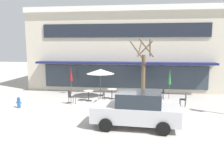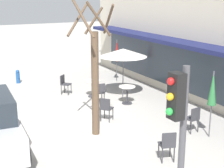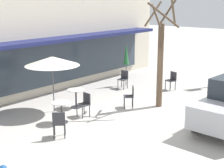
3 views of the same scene
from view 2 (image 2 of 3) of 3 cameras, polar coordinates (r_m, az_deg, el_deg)
ground_plane at (r=12.71m, az=-9.52°, el=-6.28°), size 80.00×80.00×0.00m
cafe_table_near_wall at (r=14.44m, az=2.53°, el=-1.32°), size 0.70×0.70×0.76m
cafe_table_streetside at (r=15.41m, az=-3.21°, el=-0.27°), size 0.70×0.70×0.76m
patio_umbrella_green_folded at (r=11.26m, az=16.39°, el=-0.76°), size 0.28×0.28×2.20m
patio_umbrella_cream_folded at (r=17.92m, az=0.81°, el=5.55°), size 0.28×0.28×2.20m
patio_umbrella_corner_open at (r=15.02m, az=1.87°, el=5.23°), size 2.10×2.10×2.20m
cafe_chair_0 at (r=9.72m, az=9.22°, el=-9.79°), size 0.50×0.50×0.89m
cafe_chair_1 at (r=11.80m, az=13.32°, el=-5.46°), size 0.44×0.44×0.89m
cafe_chair_2 at (r=14.44m, az=-2.06°, el=-1.27°), size 0.45×0.45×0.89m
cafe_chair_3 at (r=12.47m, az=-1.01°, el=-3.92°), size 0.56×0.56×0.89m
cafe_chair_4 at (r=15.95m, az=-7.90°, el=0.17°), size 0.57×0.57×0.89m
street_tree at (r=10.94m, az=-2.91°, el=1.71°), size 1.49×1.44×4.38m
traffic_light_pole at (r=6.04m, az=11.00°, el=-7.40°), size 0.26×0.44×3.40m
fire_hydrant at (r=18.42m, az=-15.38°, el=1.23°), size 0.36×0.20×0.71m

